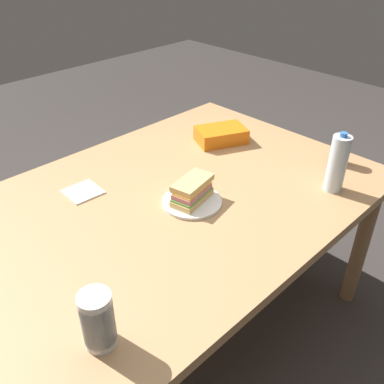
{
  "coord_description": "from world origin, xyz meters",
  "views": [
    {
      "loc": [
        -0.91,
        -1.03,
        1.66
      ],
      "look_at": [
        0.02,
        -0.09,
        0.79
      ],
      "focal_mm": 39.6,
      "sensor_mm": 36.0,
      "label": 1
    }
  ],
  "objects_px": {
    "paper_plate": "(192,202)",
    "chip_bag": "(221,135)",
    "sandwich": "(192,191)",
    "dining_table": "(172,212)",
    "water_bottle_tall": "(337,164)",
    "soda_can_red": "(338,150)",
    "plastic_cup_stack": "(98,320)"
  },
  "relations": [
    {
      "from": "paper_plate",
      "to": "chip_bag",
      "type": "xyz_separation_m",
      "value": [
        0.47,
        0.28,
        0.03
      ]
    },
    {
      "from": "dining_table",
      "to": "sandwich",
      "type": "bearing_deg",
      "value": -71.99
    },
    {
      "from": "dining_table",
      "to": "paper_plate",
      "type": "bearing_deg",
      "value": -74.43
    },
    {
      "from": "dining_table",
      "to": "water_bottle_tall",
      "type": "bearing_deg",
      "value": -39.99
    },
    {
      "from": "chip_bag",
      "to": "water_bottle_tall",
      "type": "distance_m",
      "value": 0.61
    },
    {
      "from": "paper_plate",
      "to": "dining_table",
      "type": "bearing_deg",
      "value": 105.57
    },
    {
      "from": "sandwich",
      "to": "soda_can_red",
      "type": "height_order",
      "value": "soda_can_red"
    },
    {
      "from": "dining_table",
      "to": "water_bottle_tall",
      "type": "relative_size",
      "value": 6.74
    },
    {
      "from": "dining_table",
      "to": "paper_plate",
      "type": "xyz_separation_m",
      "value": [
        0.02,
        -0.09,
        0.08
      ]
    },
    {
      "from": "dining_table",
      "to": "sandwich",
      "type": "distance_m",
      "value": 0.16
    },
    {
      "from": "paper_plate",
      "to": "plastic_cup_stack",
      "type": "relative_size",
      "value": 1.37
    },
    {
      "from": "plastic_cup_stack",
      "to": "sandwich",
      "type": "bearing_deg",
      "value": 25.17
    },
    {
      "from": "sandwich",
      "to": "water_bottle_tall",
      "type": "distance_m",
      "value": 0.57
    },
    {
      "from": "dining_table",
      "to": "water_bottle_tall",
      "type": "distance_m",
      "value": 0.67
    },
    {
      "from": "sandwich",
      "to": "chip_bag",
      "type": "xyz_separation_m",
      "value": [
        0.47,
        0.27,
        -0.02
      ]
    },
    {
      "from": "paper_plate",
      "to": "chip_bag",
      "type": "bearing_deg",
      "value": 30.42
    },
    {
      "from": "chip_bag",
      "to": "sandwich",
      "type": "bearing_deg",
      "value": 55.35
    },
    {
      "from": "sandwich",
      "to": "chip_bag",
      "type": "height_order",
      "value": "sandwich"
    },
    {
      "from": "paper_plate",
      "to": "soda_can_red",
      "type": "distance_m",
      "value": 0.72
    },
    {
      "from": "dining_table",
      "to": "sandwich",
      "type": "xyz_separation_m",
      "value": [
        0.03,
        -0.09,
        0.13
      ]
    },
    {
      "from": "soda_can_red",
      "to": "chip_bag",
      "type": "height_order",
      "value": "soda_can_red"
    },
    {
      "from": "soda_can_red",
      "to": "chip_bag",
      "type": "relative_size",
      "value": 0.53
    },
    {
      "from": "sandwich",
      "to": "paper_plate",
      "type": "bearing_deg",
      "value": -141.31
    },
    {
      "from": "dining_table",
      "to": "soda_can_red",
      "type": "height_order",
      "value": "soda_can_red"
    },
    {
      "from": "sandwich",
      "to": "plastic_cup_stack",
      "type": "distance_m",
      "value": 0.68
    },
    {
      "from": "water_bottle_tall",
      "to": "sandwich",
      "type": "bearing_deg",
      "value": 144.85
    },
    {
      "from": "plastic_cup_stack",
      "to": "dining_table",
      "type": "bearing_deg",
      "value": 32.62
    },
    {
      "from": "soda_can_red",
      "to": "chip_bag",
      "type": "bearing_deg",
      "value": 112.68
    },
    {
      "from": "dining_table",
      "to": "chip_bag",
      "type": "bearing_deg",
      "value": 20.74
    },
    {
      "from": "sandwich",
      "to": "chip_bag",
      "type": "relative_size",
      "value": 0.85
    },
    {
      "from": "paper_plate",
      "to": "soda_can_red",
      "type": "relative_size",
      "value": 1.87
    },
    {
      "from": "soda_can_red",
      "to": "chip_bag",
      "type": "xyz_separation_m",
      "value": [
        -0.21,
        0.5,
        -0.03
      ]
    }
  ]
}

